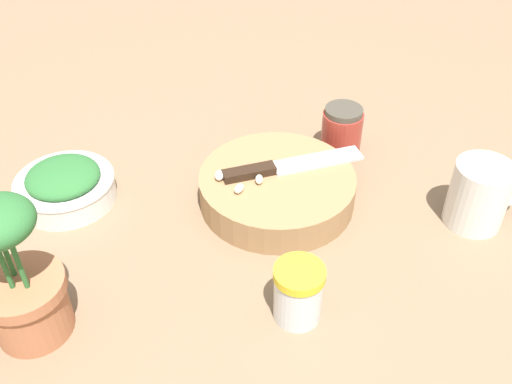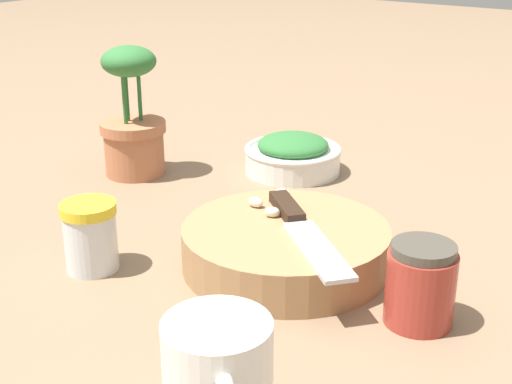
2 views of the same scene
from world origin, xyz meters
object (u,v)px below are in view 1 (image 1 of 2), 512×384
Objects in this scene: potted_herb at (20,283)px; chef_knife at (284,166)px; garlic_cloves at (236,180)px; herb_bowl at (65,185)px; honey_jar at (342,131)px; cutting_board at (277,188)px; spice_jar at (298,293)px; coffee_mug at (481,194)px.

chef_knife is at bearing -107.65° from potted_herb.
garlic_cloves is 0.49× the size of herb_bowl.
garlic_cloves is at bearing 74.06° from honey_jar.
potted_herb reaches higher than cutting_board.
spice_jar is (-0.13, 0.17, 0.02)m from cutting_board.
spice_jar is 0.40× the size of potted_herb.
potted_herb is (0.12, 0.36, 0.06)m from cutting_board.
honey_jar is (-0.06, -0.22, -0.01)m from garlic_cloves.
garlic_cloves is at bearing -152.46° from herb_bowl.
cutting_board is 2.96× the size of spice_jar.
garlic_cloves is 0.72× the size of coffee_mug.
potted_herb reaches higher than herb_bowl.
honey_jar is at bearing -97.46° from cutting_board.
coffee_mug is at bearing -151.89° from herb_bowl.
garlic_cloves is 0.23m from honey_jar.
coffee_mug is at bearing -114.59° from spice_jar.
coffee_mug reaches higher than spice_jar.
coffee_mug is 0.62m from potted_herb.
cutting_board is 2.80× the size of honey_jar.
potted_herb is (0.08, 0.32, 0.03)m from garlic_cloves.
garlic_cloves is 0.35m from coffee_mug.
potted_herb reaches higher than garlic_cloves.
herb_bowl is 0.76× the size of potted_herb.
herb_bowl is at bearing -51.86° from potted_herb.
honey_jar reaches higher than garlic_cloves.
herb_bowl is 0.25m from potted_herb.
herb_bowl is 1.46× the size of coffee_mug.
cutting_board is 0.18m from honey_jar.
spice_jar reaches higher than chef_knife.
chef_knife is at bearing -119.85° from garlic_cloves.
potted_herb is (0.39, 0.48, 0.03)m from coffee_mug.
spice_jar is at bearing 179.52° from herb_bowl.
potted_herb is at bearing 74.82° from honey_jar.
coffee_mug is (-0.54, -0.29, 0.02)m from herb_bowl.
garlic_cloves is (0.04, 0.07, 0.00)m from chef_knife.
chef_knife is 1.25× the size of herb_bowl.
spice_jar is at bearing -143.60° from potted_herb.
potted_herb is at bearing 71.32° from cutting_board.
cutting_board is at bearing 82.54° from honey_jar.
spice_jar reaches higher than herb_bowl.
spice_jar is at bearing 127.58° from cutting_board.
spice_jar is at bearing 65.41° from coffee_mug.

